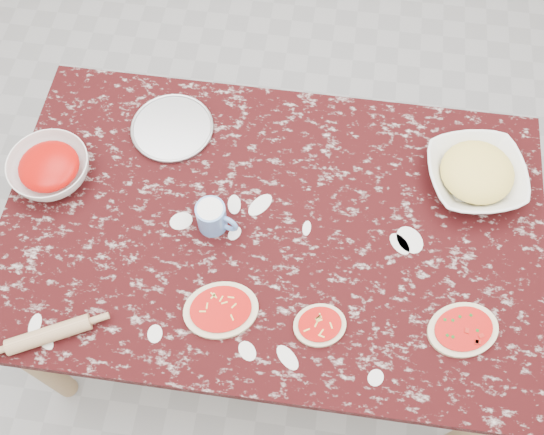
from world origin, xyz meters
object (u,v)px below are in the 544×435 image
Objects in this scene: pizza_tray at (172,128)px; rolling_pin at (49,335)px; worktable at (272,237)px; sauce_bowl at (50,169)px; cheese_bowl at (475,176)px; flour_mug at (213,217)px.

rolling_pin reaches higher than pizza_tray.
worktable is 0.69m from rolling_pin.
sauce_bowl reaches higher than pizza_tray.
sauce_bowl is at bearing 173.59° from worktable.
worktable is 0.64m from cheese_bowl.
sauce_bowl is 1.09× the size of rolling_pin.
flour_mug is at bearing 46.30° from rolling_pin.
rolling_pin is at bearing -150.21° from cheese_bowl.
rolling_pin is (0.14, -0.49, -0.02)m from sauce_bowl.
sauce_bowl is at bearing 169.04° from flour_mug.
cheese_bowl reaches higher than rolling_pin.
flour_mug is 0.57× the size of rolling_pin.
worktable is 0.22m from flour_mug.
pizza_tray is at bearing 34.00° from sauce_bowl.
pizza_tray is 0.95m from cheese_bowl.
worktable is at bearing 37.35° from rolling_pin.
pizza_tray is (-0.36, 0.29, 0.09)m from worktable.
cheese_bowl is at bearing 21.55° from worktable.
worktable is 7.18× the size of rolling_pin.
cheese_bowl is 1.31× the size of rolling_pin.
rolling_pin is at bearing -73.83° from sauce_bowl.
rolling_pin reaches higher than worktable.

